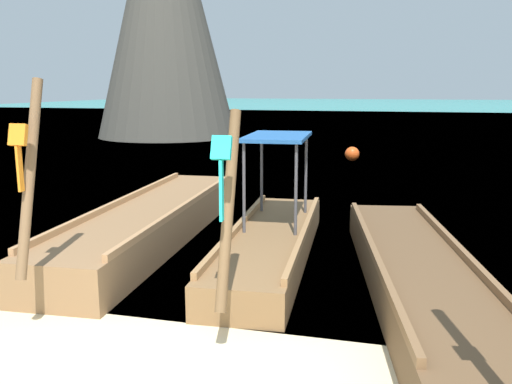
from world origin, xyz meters
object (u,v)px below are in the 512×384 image
object	(u,v)px
longtail_boat_turquoise_ribbon	(271,241)
karst_rock	(161,2)
longtail_boat_orange_ribbon	(152,222)
longtail_boat_blue_ribbon	(419,276)
mooring_buoy_far	(352,154)

from	to	relation	value
longtail_boat_turquoise_ribbon	karst_rock	size ratio (longest dim) A/B	0.39
longtail_boat_orange_ribbon	longtail_boat_blue_ribbon	distance (m)	4.88
longtail_boat_blue_ribbon	karst_rock	distance (m)	25.98
longtail_boat_turquoise_ribbon	mooring_buoy_far	xyz separation A→B (m)	(0.32, 12.29, -0.04)
longtail_boat_orange_ribbon	karst_rock	size ratio (longest dim) A/B	0.49
longtail_boat_turquoise_ribbon	karst_rock	world-z (taller)	karst_rock
longtail_boat_orange_ribbon	longtail_boat_blue_ribbon	world-z (taller)	longtail_boat_orange_ribbon
karst_rock	longtail_boat_orange_ribbon	bearing A→B (deg)	-66.85
longtail_boat_turquoise_ribbon	longtail_boat_blue_ribbon	bearing A→B (deg)	-24.09
longtail_boat_blue_ribbon	karst_rock	world-z (taller)	karst_rock
longtail_boat_orange_ribbon	longtail_boat_blue_ribbon	size ratio (longest dim) A/B	1.05
longtail_boat_orange_ribbon	mooring_buoy_far	xyz separation A→B (m)	(2.67, 11.70, -0.06)
longtail_boat_orange_ribbon	longtail_boat_turquoise_ribbon	xyz separation A→B (m)	(2.35, -0.59, -0.01)
karst_rock	longtail_boat_turquoise_ribbon	bearing A→B (deg)	-62.05
longtail_boat_orange_ribbon	karst_rock	xyz separation A→B (m)	(-8.44, 19.74, 6.95)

